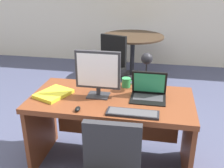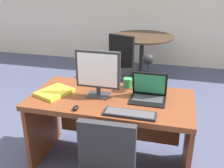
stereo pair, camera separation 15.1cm
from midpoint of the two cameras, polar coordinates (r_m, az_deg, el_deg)
name	(u,v)px [view 2 (the right image)]	position (r m, az deg, el deg)	size (l,w,h in m)	color
ground	(136,101)	(4.11, 6.17, -3.66)	(12.00, 12.00, 0.00)	#474C6B
desk	(112,115)	(2.58, 1.71, -6.66)	(1.50, 0.75, 0.75)	brown
monitor	(98,71)	(2.39, -1.26, 2.70)	(0.41, 0.16, 0.43)	#2D2D33
laptop	(149,91)	(2.44, 9.68, -1.44)	(0.32, 0.26, 0.25)	black
keyboard	(130,114)	(2.16, 5.87, -6.43)	(0.43, 0.13, 0.02)	black
mouse	(76,108)	(2.24, -5.93, -5.16)	(0.04, 0.08, 0.03)	black
desk_lamp	(148,64)	(2.55, 9.45, 4.24)	(0.12, 0.14, 0.37)	black
book	(55,92)	(2.56, -10.61, -1.75)	(0.35, 0.38, 0.03)	yellow
coffee_mug	(128,83)	(2.66, 5.07, 0.23)	(0.12, 0.09, 0.09)	green
meeting_table	(142,46)	(4.89, 7.33, 8.02)	(1.12, 1.12, 0.79)	black
meeting_chair_near	(116,72)	(4.20, 1.93, 2.62)	(0.58, 0.59, 0.93)	black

